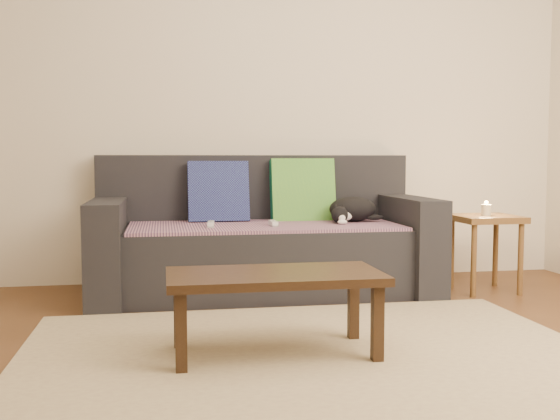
{
  "coord_description": "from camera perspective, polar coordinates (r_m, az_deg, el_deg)",
  "views": [
    {
      "loc": [
        -0.62,
        -2.53,
        0.85
      ],
      "look_at": [
        0.05,
        1.2,
        0.55
      ],
      "focal_mm": 42.0,
      "sensor_mm": 36.0,
      "label": 1
    }
  ],
  "objects": [
    {
      "name": "coffee_table",
      "position": [
        2.81,
        -0.47,
        -6.36
      ],
      "size": [
        0.91,
        0.46,
        0.37
      ],
      "color": "#322213",
      "rests_on": "rug"
    },
    {
      "name": "cushion_green",
      "position": [
        4.37,
        1.97,
        1.64
      ],
      "size": [
        0.43,
        0.19,
        0.44
      ],
      "primitive_type": "cube",
      "rotation": [
        -0.19,
        0.0,
        0.0
      ],
      "color": "#0E5D3F",
      "rests_on": "throw_blanket"
    },
    {
      "name": "side_table",
      "position": [
        4.37,
        17.48,
        -1.57
      ],
      "size": [
        0.39,
        0.39,
        0.49
      ],
      "color": "brown",
      "rests_on": "ground"
    },
    {
      "name": "cushion_navy",
      "position": [
        4.29,
        -5.39,
        1.57
      ],
      "size": [
        0.39,
        0.18,
        0.4
      ],
      "primitive_type": "cube",
      "rotation": [
        -0.21,
        0.0,
        0.0
      ],
      "color": "#17114C",
      "rests_on": "throw_blanket"
    },
    {
      "name": "candle",
      "position": [
        4.36,
        17.52,
        0.04
      ],
      "size": [
        0.06,
        0.06,
        0.09
      ],
      "color": "beige",
      "rests_on": "side_table"
    },
    {
      "name": "rug",
      "position": [
        2.87,
        2.77,
        -12.56
      ],
      "size": [
        2.5,
        1.8,
        0.01
      ],
      "primitive_type": "cube",
      "color": "tan",
      "rests_on": "ground"
    },
    {
      "name": "sofa",
      "position": [
        4.18,
        -1.58,
        -2.91
      ],
      "size": [
        2.1,
        0.94,
        0.87
      ],
      "color": "#232328",
      "rests_on": "ground"
    },
    {
      "name": "cat",
      "position": [
        4.25,
        6.26,
        0.02
      ],
      "size": [
        0.37,
        0.32,
        0.16
      ],
      "rotation": [
        0.0,
        0.0,
        0.17
      ],
      "color": "black",
      "rests_on": "throw_blanket"
    },
    {
      "name": "ground",
      "position": [
        2.74,
        3.49,
        -13.58
      ],
      "size": [
        4.5,
        4.5,
        0.0
      ],
      "primitive_type": "plane",
      "color": "brown",
      "rests_on": "ground"
    },
    {
      "name": "wii_remote_a",
      "position": [
        3.95,
        -6.04,
        -1.23
      ],
      "size": [
        0.05,
        0.15,
        0.03
      ],
      "primitive_type": "cube",
      "rotation": [
        0.0,
        0.0,
        1.46
      ],
      "color": "white",
      "rests_on": "throw_blanket"
    },
    {
      "name": "throw_blanket",
      "position": [
        4.08,
        -1.39,
        -1.39
      ],
      "size": [
        1.66,
        0.74,
        0.02
      ],
      "primitive_type": "cube",
      "color": "#3C274A",
      "rests_on": "sofa"
    },
    {
      "name": "wii_remote_b",
      "position": [
        3.98,
        -0.59,
        -1.17
      ],
      "size": [
        0.04,
        0.15,
        0.03
      ],
      "primitive_type": "cube",
      "rotation": [
        0.0,
        0.0,
        1.58
      ],
      "color": "white",
      "rests_on": "throw_blanket"
    },
    {
      "name": "back_wall",
      "position": [
        4.59,
        -2.41,
        10.15
      ],
      "size": [
        4.5,
        0.04,
        2.6
      ],
      "primitive_type": "cube",
      "color": "beige",
      "rests_on": "ground"
    }
  ]
}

